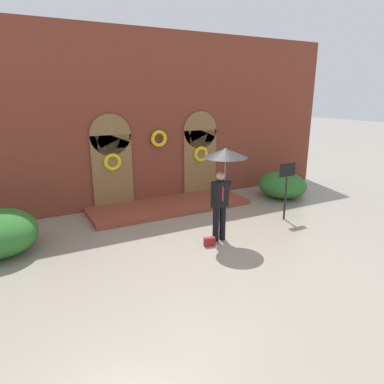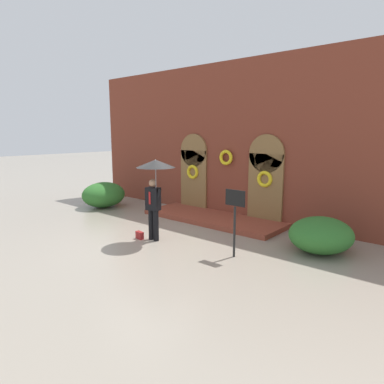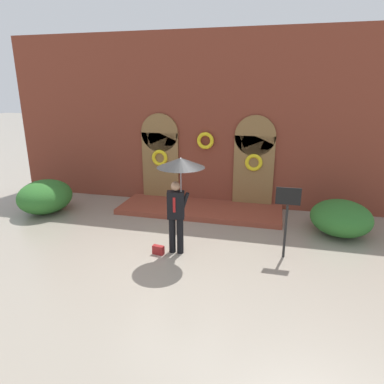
{
  "view_description": "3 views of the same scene",
  "coord_description": "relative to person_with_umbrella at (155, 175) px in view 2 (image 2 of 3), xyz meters",
  "views": [
    {
      "loc": [
        -4.33,
        -6.74,
        3.62
      ],
      "look_at": [
        -0.15,
        1.21,
        1.04
      ],
      "focal_mm": 32.0,
      "sensor_mm": 36.0,
      "label": 1
    },
    {
      "loc": [
        7.18,
        -6.44,
        3.12
      ],
      "look_at": [
        0.05,
        1.89,
        1.19
      ],
      "focal_mm": 32.0,
      "sensor_mm": 36.0,
      "label": 2
    },
    {
      "loc": [
        2.26,
        -7.14,
        3.87
      ],
      "look_at": [
        0.2,
        1.22,
        1.23
      ],
      "focal_mm": 32.0,
      "sensor_mm": 36.0,
      "label": 3
    }
  ],
  "objects": [
    {
      "name": "ground_plane",
      "position": [
        -0.17,
        -0.14,
        -1.91
      ],
      "size": [
        80.0,
        80.0,
        0.0
      ],
      "primitive_type": "plane",
      "color": "gray"
    },
    {
      "name": "building_facade",
      "position": [
        -0.17,
        4.02,
        0.76
      ],
      "size": [
        14.0,
        2.3,
        5.6
      ],
      "color": "brown",
      "rests_on": "ground"
    },
    {
      "name": "person_with_umbrella",
      "position": [
        0.0,
        0.0,
        0.0
      ],
      "size": [
        1.1,
        1.1,
        2.36
      ],
      "color": "black",
      "rests_on": "ground"
    },
    {
      "name": "handbag",
      "position": [
        -0.49,
        -0.2,
        -1.8
      ],
      "size": [
        0.29,
        0.16,
        0.22
      ],
      "primitive_type": "cube",
      "rotation": [
        0.0,
        0.0,
        -0.15
      ],
      "color": "maroon",
      "rests_on": "ground"
    },
    {
      "name": "sign_post",
      "position": [
        2.44,
        0.39,
        -0.75
      ],
      "size": [
        0.56,
        0.06,
        1.72
      ],
      "color": "black",
      "rests_on": "ground"
    },
    {
      "name": "shrub_left",
      "position": [
        -4.99,
        1.72,
        -1.39
      ],
      "size": [
        1.6,
        1.83,
        1.05
      ],
      "primitive_type": "ellipsoid",
      "color": "#2D6B28",
      "rests_on": "ground"
    },
    {
      "name": "shrub_right",
      "position": [
        3.96,
        2.19,
        -1.45
      ],
      "size": [
        1.62,
        1.8,
        0.92
      ],
      "primitive_type": "ellipsoid",
      "color": "#2D6B28",
      "rests_on": "ground"
    }
  ]
}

